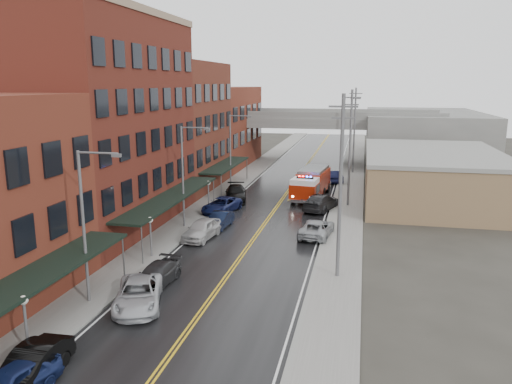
# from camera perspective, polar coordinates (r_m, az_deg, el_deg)

# --- Properties ---
(road) EXTENTS (11.00, 160.00, 0.02)m
(road) POSITION_cam_1_polar(r_m,az_deg,el_deg) (48.91, 1.76, -2.59)
(road) COLOR black
(road) RESTS_ON ground
(sidewalk_left) EXTENTS (3.00, 160.00, 0.15)m
(sidewalk_left) POSITION_cam_1_polar(r_m,az_deg,el_deg) (50.67, -6.38, -2.05)
(sidewalk_left) COLOR slate
(sidewalk_left) RESTS_ON ground
(sidewalk_right) EXTENTS (3.00, 160.00, 0.15)m
(sidewalk_right) POSITION_cam_1_polar(r_m,az_deg,el_deg) (48.16, 10.35, -2.95)
(sidewalk_right) COLOR slate
(sidewalk_right) RESTS_ON ground
(curb_left) EXTENTS (0.30, 160.00, 0.15)m
(curb_left) POSITION_cam_1_polar(r_m,az_deg,el_deg) (50.18, -4.60, -2.16)
(curb_left) COLOR gray
(curb_left) RESTS_ON ground
(curb_right) EXTENTS (0.30, 160.00, 0.15)m
(curb_right) POSITION_cam_1_polar(r_m,az_deg,el_deg) (48.23, 8.39, -2.85)
(curb_right) COLOR gray
(curb_right) RESTS_ON ground
(brick_building_b) EXTENTS (9.00, 20.00, 18.00)m
(brick_building_b) POSITION_cam_1_polar(r_m,az_deg,el_deg) (45.25, -16.80, 7.25)
(brick_building_b) COLOR #572217
(brick_building_b) RESTS_ON ground
(brick_building_c) EXTENTS (9.00, 15.00, 15.00)m
(brick_building_c) POSITION_cam_1_polar(r_m,az_deg,el_deg) (61.23, -8.79, 7.42)
(brick_building_c) COLOR #592B1A
(brick_building_c) RESTS_ON ground
(brick_building_far) EXTENTS (9.00, 20.00, 12.00)m
(brick_building_far) POSITION_cam_1_polar(r_m,az_deg,el_deg) (77.89, -4.15, 7.45)
(brick_building_far) COLOR maroon
(brick_building_far) RESTS_ON ground
(tan_building) EXTENTS (14.00, 22.00, 5.00)m
(tan_building) POSITION_cam_1_polar(r_m,az_deg,el_deg) (57.87, 19.44, 1.58)
(tan_building) COLOR #846347
(tan_building) RESTS_ON ground
(right_far_block) EXTENTS (18.00, 30.00, 8.00)m
(right_far_block) POSITION_cam_1_polar(r_m,az_deg,el_deg) (87.43, 18.47, 6.07)
(right_far_block) COLOR slate
(right_far_block) RESTS_ON ground
(awning_0) EXTENTS (2.60, 16.00, 3.09)m
(awning_0) POSITION_cam_1_polar(r_m,az_deg,el_deg) (27.71, -24.40, -9.14)
(awning_0) COLOR black
(awning_0) RESTS_ON ground
(awning_1) EXTENTS (2.60, 18.00, 3.09)m
(awning_1) POSITION_cam_1_polar(r_m,az_deg,el_deg) (43.68, -9.62, -0.56)
(awning_1) COLOR black
(awning_1) RESTS_ON ground
(awning_2) EXTENTS (2.60, 13.00, 3.09)m
(awning_2) POSITION_cam_1_polar(r_m,az_deg,el_deg) (59.96, -3.45, 3.09)
(awning_2) COLOR black
(awning_2) RESTS_ON ground
(globe_lamp_0) EXTENTS (0.44, 0.44, 3.12)m
(globe_lamp_0) POSITION_cam_1_polar(r_m,az_deg,el_deg) (25.88, -24.93, -12.34)
(globe_lamp_0) COLOR #59595B
(globe_lamp_0) RESTS_ON ground
(globe_lamp_1) EXTENTS (0.44, 0.44, 3.12)m
(globe_lamp_1) POSITION_cam_1_polar(r_m,az_deg,el_deg) (37.20, -11.99, -4.01)
(globe_lamp_1) COLOR #59595B
(globe_lamp_1) RESTS_ON ground
(globe_lamp_2) EXTENTS (0.44, 0.44, 3.12)m
(globe_lamp_2) POSITION_cam_1_polar(r_m,az_deg,el_deg) (49.89, -5.47, 0.38)
(globe_lamp_2) COLOR #59595B
(globe_lamp_2) RESTS_ON ground
(street_lamp_0) EXTENTS (2.64, 0.22, 9.00)m
(street_lamp_0) POSITION_cam_1_polar(r_m,az_deg,el_deg) (29.68, -18.77, -2.82)
(street_lamp_0) COLOR #59595B
(street_lamp_0) RESTS_ON ground
(street_lamp_1) EXTENTS (2.64, 0.22, 9.00)m
(street_lamp_1) POSITION_cam_1_polar(r_m,az_deg,el_deg) (43.83, -8.09, 2.47)
(street_lamp_1) COLOR #59595B
(street_lamp_1) RESTS_ON ground
(street_lamp_2) EXTENTS (2.64, 0.22, 9.00)m
(street_lamp_2) POSITION_cam_1_polar(r_m,az_deg,el_deg) (58.93, -2.72, 5.10)
(street_lamp_2) COLOR #59595B
(street_lamp_2) RESTS_ON ground
(utility_pole_0) EXTENTS (1.80, 0.24, 12.00)m
(utility_pole_0) POSITION_cam_1_polar(r_m,az_deg,el_deg) (32.14, 9.63, 0.85)
(utility_pole_0) COLOR #59595B
(utility_pole_0) RESTS_ON ground
(utility_pole_1) EXTENTS (1.80, 0.24, 12.00)m
(utility_pole_1) POSITION_cam_1_polar(r_m,az_deg,el_deg) (51.89, 10.70, 5.15)
(utility_pole_1) COLOR #59595B
(utility_pole_1) RESTS_ON ground
(utility_pole_2) EXTENTS (1.80, 0.24, 12.00)m
(utility_pole_2) POSITION_cam_1_polar(r_m,az_deg,el_deg) (71.78, 11.19, 7.08)
(utility_pole_2) COLOR #59595B
(utility_pole_2) RESTS_ON ground
(overpass) EXTENTS (40.00, 10.00, 7.50)m
(overpass) POSITION_cam_1_polar(r_m,az_deg,el_deg) (79.22, 6.03, 7.49)
(overpass) COLOR slate
(overpass) RESTS_ON ground
(fire_truck) EXTENTS (4.31, 9.06, 3.21)m
(fire_truck) POSITION_cam_1_polar(r_m,az_deg,el_deg) (55.85, 6.28, 1.05)
(fire_truck) COLOR maroon
(fire_truck) RESTS_ON ground
(parked_car_left_0) EXTENTS (2.60, 4.53, 1.45)m
(parked_car_left_0) POSITION_cam_1_polar(r_m,az_deg,el_deg) (23.81, -26.09, -19.00)
(parked_car_left_0) COLOR #131E4A
(parked_car_left_0) RESTS_ON ground
(parked_car_left_1) EXTENTS (1.78, 4.64, 1.51)m
(parked_car_left_1) POSITION_cam_1_polar(r_m,az_deg,el_deg) (24.59, -24.32, -17.69)
(parked_car_left_1) COLOR black
(parked_car_left_1) RESTS_ON ground
(parked_car_left_2) EXTENTS (4.14, 5.95, 1.51)m
(parked_car_left_2) POSITION_cam_1_polar(r_m,az_deg,el_deg) (30.00, -13.29, -11.29)
(parked_car_left_2) COLOR #B1B5BA
(parked_car_left_2) RESTS_ON ground
(parked_car_left_3) EXTENTS (2.17, 4.78, 1.36)m
(parked_car_left_3) POSITION_cam_1_polar(r_m,az_deg,el_deg) (32.72, -11.32, -9.31)
(parked_car_left_3) COLOR #28292B
(parked_car_left_3) RESTS_ON ground
(parked_car_left_4) EXTENTS (2.51, 5.00, 1.63)m
(parked_car_left_4) POSITION_cam_1_polar(r_m,az_deg,el_deg) (41.49, -6.22, -4.25)
(parked_car_left_4) COLOR #B5B5B5
(parked_car_left_4) RESTS_ON ground
(parked_car_left_5) EXTENTS (1.75, 4.29, 1.38)m
(parked_car_left_5) POSITION_cam_1_polar(r_m,az_deg,el_deg) (44.53, -4.20, -3.22)
(parked_car_left_5) COLOR black
(parked_car_left_5) RESTS_ON ground
(parked_car_left_6) EXTENTS (3.38, 5.66, 1.47)m
(parked_car_left_6) POSITION_cam_1_polar(r_m,az_deg,el_deg) (49.65, -3.94, -1.52)
(parked_car_left_6) COLOR #131B49
(parked_car_left_6) RESTS_ON ground
(parked_car_left_7) EXTENTS (3.49, 5.93, 1.61)m
(parked_car_left_7) POSITION_cam_1_polar(r_m,az_deg,el_deg) (54.64, -2.34, -0.14)
(parked_car_left_7) COLOR black
(parked_car_left_7) RESTS_ON ground
(parked_car_right_0) EXTENTS (2.92, 5.39, 1.43)m
(parked_car_right_0) POSITION_cam_1_polar(r_m,az_deg,el_deg) (42.15, 6.94, -4.14)
(parked_car_right_0) COLOR #93969A
(parked_car_right_0) RESTS_ON ground
(parked_car_right_1) EXTENTS (3.85, 6.18, 1.67)m
(parked_car_right_1) POSITION_cam_1_polar(r_m,az_deg,el_deg) (50.86, 7.43, -1.15)
(parked_car_right_1) COLOR #232426
(parked_car_right_1) RESTS_ON ground
(parked_car_right_2) EXTENTS (2.80, 4.68, 1.49)m
(parked_car_right_2) POSITION_cam_1_polar(r_m,az_deg,el_deg) (60.78, 7.33, 0.99)
(parked_car_right_2) COLOR silver
(parked_car_right_2) RESTS_ON ground
(parked_car_right_3) EXTENTS (2.65, 5.00, 1.57)m
(parked_car_right_3) POSITION_cam_1_polar(r_m,az_deg,el_deg) (65.46, 8.92, 1.79)
(parked_car_right_3) COLOR black
(parked_car_right_3) RESTS_ON ground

